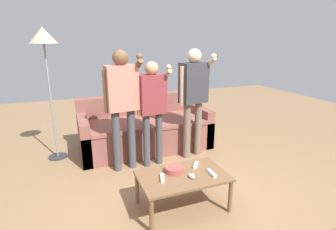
{
  "coord_description": "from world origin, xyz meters",
  "views": [
    {
      "loc": [
        -1.21,
        -2.45,
        1.76
      ],
      "look_at": [
        -0.11,
        0.36,
        0.89
      ],
      "focal_mm": 28.1,
      "sensor_mm": 36.0,
      "label": 1
    }
  ],
  "objects_px": {
    "snack_bowl": "(174,170)",
    "floor_lamp": "(44,44)",
    "couch": "(145,130)",
    "coffee_table": "(183,179)",
    "player_center": "(152,102)",
    "game_remote_wand_far": "(196,165)",
    "player_left": "(122,97)",
    "game_remote_nunchuk": "(192,176)",
    "game_remote_wand_near": "(162,178)",
    "player_right": "(194,91)",
    "game_remote_wand_spare": "(212,173)"
  },
  "relations": [
    {
      "from": "snack_bowl",
      "to": "player_right",
      "type": "relative_size",
      "value": 0.12
    },
    {
      "from": "player_center",
      "to": "game_remote_wand_near",
      "type": "relative_size",
      "value": 9.38
    },
    {
      "from": "coffee_table",
      "to": "game_remote_nunchuk",
      "type": "height_order",
      "value": "game_remote_nunchuk"
    },
    {
      "from": "snack_bowl",
      "to": "floor_lamp",
      "type": "xyz_separation_m",
      "value": [
        -1.22,
        1.77,
        1.28
      ]
    },
    {
      "from": "game_remote_nunchuk",
      "to": "player_center",
      "type": "height_order",
      "value": "player_center"
    },
    {
      "from": "game_remote_wand_near",
      "to": "game_remote_wand_spare",
      "type": "distance_m",
      "value": 0.53
    },
    {
      "from": "floor_lamp",
      "to": "player_left",
      "type": "distance_m",
      "value": 1.35
    },
    {
      "from": "coffee_table",
      "to": "game_remote_wand_spare",
      "type": "xyz_separation_m",
      "value": [
        0.29,
        -0.1,
        0.06
      ]
    },
    {
      "from": "couch",
      "to": "player_right",
      "type": "height_order",
      "value": "player_right"
    },
    {
      "from": "snack_bowl",
      "to": "player_left",
      "type": "bearing_deg",
      "value": 107.3
    },
    {
      "from": "couch",
      "to": "coffee_table",
      "type": "height_order",
      "value": "couch"
    },
    {
      "from": "couch",
      "to": "player_center",
      "type": "distance_m",
      "value": 0.93
    },
    {
      "from": "coffee_table",
      "to": "game_remote_nunchuk",
      "type": "relative_size",
      "value": 10.56
    },
    {
      "from": "floor_lamp",
      "to": "game_remote_wand_spare",
      "type": "bearing_deg",
      "value": -51.33
    },
    {
      "from": "snack_bowl",
      "to": "game_remote_wand_spare",
      "type": "relative_size",
      "value": 1.2
    },
    {
      "from": "player_left",
      "to": "snack_bowl",
      "type": "bearing_deg",
      "value": -72.7
    },
    {
      "from": "player_left",
      "to": "couch",
      "type": "bearing_deg",
      "value": 53.56
    },
    {
      "from": "coffee_table",
      "to": "game_remote_nunchuk",
      "type": "distance_m",
      "value": 0.13
    },
    {
      "from": "couch",
      "to": "coffee_table",
      "type": "xyz_separation_m",
      "value": [
        -0.1,
        -1.76,
        0.04
      ]
    },
    {
      "from": "coffee_table",
      "to": "game_remote_wand_far",
      "type": "relative_size",
      "value": 6.77
    },
    {
      "from": "couch",
      "to": "player_left",
      "type": "xyz_separation_m",
      "value": [
        -0.48,
        -0.65,
        0.73
      ]
    },
    {
      "from": "player_right",
      "to": "game_remote_wand_spare",
      "type": "relative_size",
      "value": 10.07
    },
    {
      "from": "coffee_table",
      "to": "game_remote_wand_near",
      "type": "distance_m",
      "value": 0.24
    },
    {
      "from": "player_left",
      "to": "player_right",
      "type": "distance_m",
      "value": 1.07
    },
    {
      "from": "snack_bowl",
      "to": "player_right",
      "type": "xyz_separation_m",
      "value": [
        0.75,
        1.07,
        0.61
      ]
    },
    {
      "from": "player_center",
      "to": "player_right",
      "type": "height_order",
      "value": "player_right"
    },
    {
      "from": "couch",
      "to": "player_right",
      "type": "relative_size",
      "value": 1.28
    },
    {
      "from": "couch",
      "to": "snack_bowl",
      "type": "bearing_deg",
      "value": -95.52
    },
    {
      "from": "coffee_table",
      "to": "player_center",
      "type": "height_order",
      "value": "player_center"
    },
    {
      "from": "snack_bowl",
      "to": "game_remote_wand_far",
      "type": "height_order",
      "value": "snack_bowl"
    },
    {
      "from": "coffee_table",
      "to": "player_right",
      "type": "height_order",
      "value": "player_right"
    },
    {
      "from": "floor_lamp",
      "to": "game_remote_nunchuk",
      "type": "bearing_deg",
      "value": -55.51
    },
    {
      "from": "snack_bowl",
      "to": "game_remote_wand_near",
      "type": "bearing_deg",
      "value": -150.46
    },
    {
      "from": "game_remote_wand_spare",
      "to": "game_remote_wand_near",
      "type": "bearing_deg",
      "value": 169.79
    },
    {
      "from": "snack_bowl",
      "to": "game_remote_wand_far",
      "type": "bearing_deg",
      "value": 6.62
    },
    {
      "from": "player_center",
      "to": "game_remote_wand_far",
      "type": "bearing_deg",
      "value": -78.92
    },
    {
      "from": "player_right",
      "to": "game_remote_wand_far",
      "type": "relative_size",
      "value": 11.94
    },
    {
      "from": "couch",
      "to": "game_remote_wand_near",
      "type": "bearing_deg",
      "value": -100.69
    },
    {
      "from": "player_right",
      "to": "game_remote_wand_near",
      "type": "xyz_separation_m",
      "value": [
        -0.93,
        -1.17,
        -0.63
      ]
    },
    {
      "from": "floor_lamp",
      "to": "player_center",
      "type": "relative_size",
      "value": 1.3
    },
    {
      "from": "couch",
      "to": "player_center",
      "type": "relative_size",
      "value": 1.41
    },
    {
      "from": "floor_lamp",
      "to": "player_left",
      "type": "height_order",
      "value": "floor_lamp"
    },
    {
      "from": "couch",
      "to": "player_center",
      "type": "height_order",
      "value": "player_center"
    },
    {
      "from": "floor_lamp",
      "to": "player_right",
      "type": "height_order",
      "value": "floor_lamp"
    },
    {
      "from": "floor_lamp",
      "to": "game_remote_wand_spare",
      "type": "distance_m",
      "value": 2.82
    },
    {
      "from": "coffee_table",
      "to": "player_left",
      "type": "relative_size",
      "value": 0.57
    },
    {
      "from": "snack_bowl",
      "to": "floor_lamp",
      "type": "bearing_deg",
      "value": 124.59
    },
    {
      "from": "coffee_table",
      "to": "floor_lamp",
      "type": "relative_size",
      "value": 0.48
    },
    {
      "from": "game_remote_nunchuk",
      "to": "game_remote_wand_far",
      "type": "relative_size",
      "value": 0.64
    },
    {
      "from": "couch",
      "to": "game_remote_wand_spare",
      "type": "bearing_deg",
      "value": -84.26
    }
  ]
}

